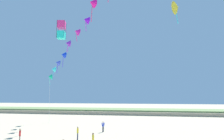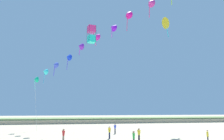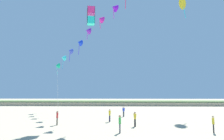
% 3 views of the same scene
% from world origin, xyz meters
% --- Properties ---
extents(dune_ridge, '(120.00, 12.11, 1.33)m').
position_xyz_m(dune_ridge, '(0.00, 49.83, 0.66)').
color(dune_ridge, tan).
rests_on(dune_ridge, ground).
extents(person_near_left, '(0.35, 0.53, 1.62)m').
position_xyz_m(person_near_left, '(-3.95, 12.82, 0.94)').
color(person_near_left, '#282D4C').
rests_on(person_near_left, ground).
extents(person_near_right, '(0.50, 0.37, 1.57)m').
position_xyz_m(person_near_right, '(-2.03, 18.60, 0.91)').
color(person_near_right, '#474C56').
rests_on(person_near_right, ground).
extents(person_mid_center, '(0.22, 0.58, 1.63)m').
position_xyz_m(person_mid_center, '(-2.66, 5.58, 0.95)').
color(person_mid_center, '#474C56').
rests_on(person_mid_center, ground).
extents(person_far_left, '(0.39, 0.50, 1.61)m').
position_xyz_m(person_far_left, '(-9.89, 9.96, 0.93)').
color(person_far_left, '#726656').
rests_on(person_far_left, ground).
extents(person_far_right, '(0.30, 0.54, 1.59)m').
position_xyz_m(person_far_right, '(5.99, 5.91, 0.92)').
color(person_far_right, black).
rests_on(person_far_right, ground).
extents(person_far_center, '(0.33, 0.53, 1.60)m').
position_xyz_m(person_far_center, '(-0.98, 9.25, 0.92)').
color(person_far_center, black).
rests_on(person_far_center, ground).
extents(kite_banner_string, '(25.48, 29.40, 22.67)m').
position_xyz_m(kite_banner_string, '(-3.56, 13.52, 15.72)').
color(kite_banner_string, '#12C389').
extents(large_kite_low_lead, '(1.20, 1.20, 2.41)m').
position_xyz_m(large_kite_low_lead, '(-6.53, 12.78, 14.16)').
color(large_kite_low_lead, '#1FDECC').
extents(large_kite_mid_trail, '(1.86, 2.66, 4.37)m').
position_xyz_m(large_kite_mid_trail, '(10.17, 24.74, 21.39)').
color(large_kite_mid_trail, yellow).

